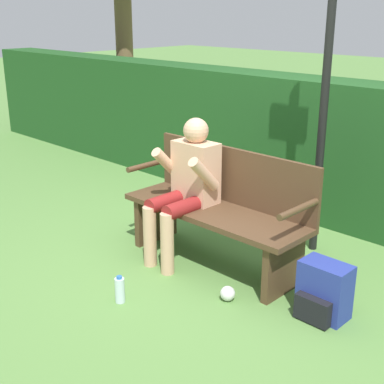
% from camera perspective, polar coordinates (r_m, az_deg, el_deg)
% --- Properties ---
extents(ground_plane, '(40.00, 40.00, 0.00)m').
position_cam_1_polar(ground_plane, '(4.57, 2.24, -7.59)').
color(ground_plane, '#5B8942').
extents(hedge_back, '(12.00, 0.53, 1.40)m').
position_cam_1_polar(hedge_back, '(5.55, 13.51, 4.44)').
color(hedge_back, '#1E4C1E').
rests_on(hedge_back, ground).
extents(park_bench, '(1.66, 0.52, 0.96)m').
position_cam_1_polar(park_bench, '(4.43, 2.94, -1.71)').
color(park_bench, '#513823').
rests_on(park_bench, ground).
extents(person_seated, '(0.52, 0.60, 1.20)m').
position_cam_1_polar(person_seated, '(4.44, -0.58, 1.02)').
color(person_seated, '#DBA884').
rests_on(person_seated, ground).
extents(backpack, '(0.34, 0.28, 0.40)m').
position_cam_1_polar(backpack, '(3.87, 13.83, -10.30)').
color(backpack, '#283893').
rests_on(backpack, ground).
extents(water_bottle, '(0.07, 0.07, 0.21)m').
position_cam_1_polar(water_bottle, '(4.00, -7.71, -10.30)').
color(water_bottle, silver).
rests_on(water_bottle, ground).
extents(signpost, '(0.42, 0.09, 2.59)m').
position_cam_1_polar(signpost, '(4.54, 14.06, 11.64)').
color(signpost, black).
rests_on(signpost, ground).
extents(litter_crumple, '(0.11, 0.11, 0.11)m').
position_cam_1_polar(litter_crumple, '(4.02, 3.82, -10.75)').
color(litter_crumple, silver).
rests_on(litter_crumple, ground).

